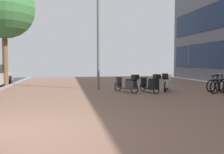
# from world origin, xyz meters

# --- Properties ---
(ground) EXTENTS (21.00, 40.00, 0.13)m
(ground) POSITION_xyz_m (1.43, 0.00, -0.02)
(ground) COLOR #26262C
(bicycle_rack_05) EXTENTS (1.35, 0.58, 1.01)m
(bicycle_rack_05) POSITION_xyz_m (8.59, 5.22, 0.35)
(bicycle_rack_05) COLOR black
(bicycle_rack_05) RESTS_ON ground
(bicycle_rack_06) EXTENTS (1.26, 0.48, 0.92)m
(bicycle_rack_06) POSITION_xyz_m (8.81, 5.85, 0.33)
(bicycle_rack_06) COLOR black
(bicycle_rack_06) RESTS_ON ground
(scooter_near) EXTENTS (1.05, 1.61, 0.98)m
(scooter_near) POSITION_xyz_m (6.35, 6.48, 0.44)
(scooter_near) COLOR black
(scooter_near) RESTS_ON ground
(scooter_mid) EXTENTS (0.72, 1.68, 0.97)m
(scooter_mid) POSITION_xyz_m (5.36, 5.95, 0.44)
(scooter_mid) COLOR black
(scooter_mid) RESTS_ON ground
(scooter_far) EXTENTS (1.02, 1.56, 0.94)m
(scooter_far) POSITION_xyz_m (4.27, 6.27, 0.43)
(scooter_far) COLOR black
(scooter_far) RESTS_ON ground
(lamp_post) EXTENTS (0.20, 0.52, 6.29)m
(lamp_post) POSITION_xyz_m (2.95, 7.96, 3.47)
(lamp_post) COLOR slate
(lamp_post) RESTS_ON ground
(street_tree) EXTENTS (3.72, 3.72, 6.73)m
(street_tree) POSITION_xyz_m (-2.55, 10.66, 4.84)
(street_tree) COLOR brown
(street_tree) RESTS_ON ground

